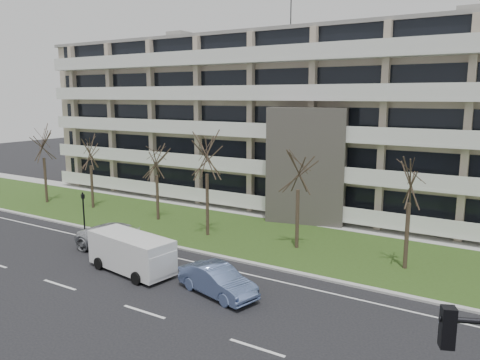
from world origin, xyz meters
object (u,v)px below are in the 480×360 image
Objects in this scene: silver_pickup at (122,239)px; white_van at (132,250)px; blue_sedan at (217,280)px; pedestrian_signal at (83,207)px.

silver_pickup is 3.68m from white_van.
white_van reaches higher than blue_sedan.
silver_pickup is 2.10× the size of pedestrian_signal.
blue_sedan is at bearing 8.69° from pedestrian_signal.
silver_pickup is at bearing 153.09° from white_van.
white_van is at bearing 104.10° from blue_sedan.
white_van reaches higher than silver_pickup.
white_van is (-5.85, 0.04, 0.53)m from blue_sedan.
white_van is 1.94× the size of pedestrian_signal.
pedestrian_signal is (-14.58, 4.04, 1.13)m from blue_sedan.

